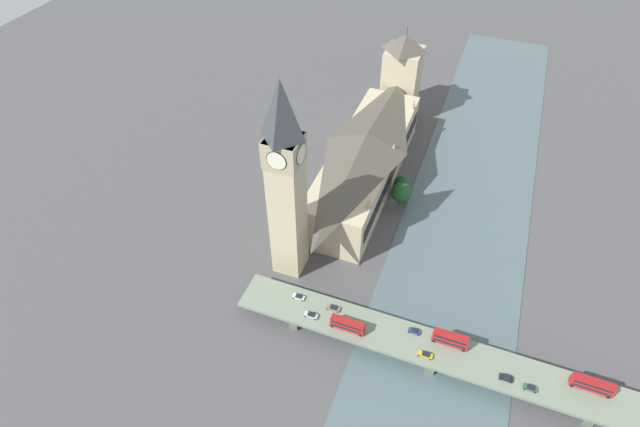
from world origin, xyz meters
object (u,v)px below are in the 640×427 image
Objects in this scene: car_northbound_mid at (506,378)px; clock_tower at (286,182)px; road_bridge at (435,350)px; double_decker_bus_rear at (450,339)px; car_southbound_lead at (425,355)px; double_decker_bus_lead at (592,384)px; car_southbound_extra at (333,308)px; car_southbound_mid at (530,388)px; victoria_tower at (401,77)px; double_decker_bus_mid at (348,324)px; car_southbound_tail at (299,297)px; parliament_hall at (366,159)px; car_northbound_lead at (414,331)px; car_northbound_tail at (311,315)px.

clock_tower is at bearing -15.88° from car_northbound_mid.
road_bridge is 6.39m from double_decker_bus_rear.
double_decker_bus_rear is 2.48× the size of car_southbound_lead.
double_decker_bus_lead is 80.78m from car_southbound_extra.
car_northbound_mid is at bearing -6.20° from car_southbound_mid.
victoria_tower is 141.11m from double_decker_bus_mid.
car_southbound_tail is (93.46, 0.10, -1.92)m from double_decker_bus_lead.
double_decker_bus_lead is 2.98× the size of car_northbound_mid.
car_southbound_tail is at bearing -0.29° from car_southbound_extra.
parliament_hall is 23.86× the size of car_southbound_mid.
double_decker_bus_rear reaches higher than car_northbound_mid.
car_southbound_lead is (6.16, 7.02, -2.08)m from double_decker_bus_rear.
road_bridge is 8.63m from car_northbound_lead.
car_southbound_mid is (-75.87, 79.95, -6.59)m from parliament_hall.
car_northbound_tail is (33.56, 6.23, 0.08)m from car_northbound_lead.
double_decker_bus_lead reaches higher than car_northbound_lead.
parliament_hall is at bearing -90.83° from car_southbound_tail.
victoria_tower is at bearing -69.13° from double_decker_bus_rear.
car_northbound_mid is 0.88× the size of car_northbound_tail.
road_bridge is 22.18m from car_northbound_mid.
clock_tower is 19.66× the size of car_northbound_mid.
car_southbound_mid is at bearing 20.96° from double_decker_bus_lead.
car_southbound_extra reaches higher than road_bridge.
parliament_hall is at bearing -76.89° from double_decker_bus_mid.
car_southbound_mid is (-70.17, 0.74, -0.10)m from car_northbound_tail.
car_northbound_tail reaches higher than car_southbound_lead.
double_decker_bus_lead is 41.78m from double_decker_bus_rear.
double_decker_bus_rear is 2.45× the size of car_southbound_extra.
parliament_hall reaches higher than car_northbound_lead.
car_southbound_extra is (-11.70, 133.49, -15.27)m from victoria_tower.
double_decker_bus_mid is (-18.58, 139.24, -13.34)m from victoria_tower.
victoria_tower reaches higher than car_southbound_tail.
car_northbound_tail is at bearing -1.46° from car_southbound_lead.
double_decker_bus_mid reaches higher than car_southbound_tail.
clock_tower is 1.64× the size of victoria_tower.
parliament_hall is 7.91× the size of double_decker_bus_lead.
double_decker_bus_mid is (28.37, 3.00, 3.74)m from road_bridge.
double_decker_bus_mid reaches higher than car_southbound_extra.
car_southbound_extra is at bearing -137.62° from car_northbound_tail.
double_decker_bus_rear is at bearing 110.87° from victoria_tower.
car_northbound_tail is 38.77m from car_southbound_lead.
clock_tower reaches higher than car_northbound_mid.
clock_tower is at bearing -52.84° from car_northbound_tail.
parliament_hall is at bearing -49.00° from car_northbound_mid.
car_southbound_lead is 45.98m from car_southbound_tail.
double_decker_bus_mid is at bearing 4.58° from double_decker_bus_lead.
clock_tower is at bearing -23.08° from car_southbound_lead.
double_decker_bus_mid is 2.98× the size of car_northbound_lead.
victoria_tower is at bearing -73.49° from car_northbound_lead.
car_northbound_tail reaches higher than car_southbound_tail.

